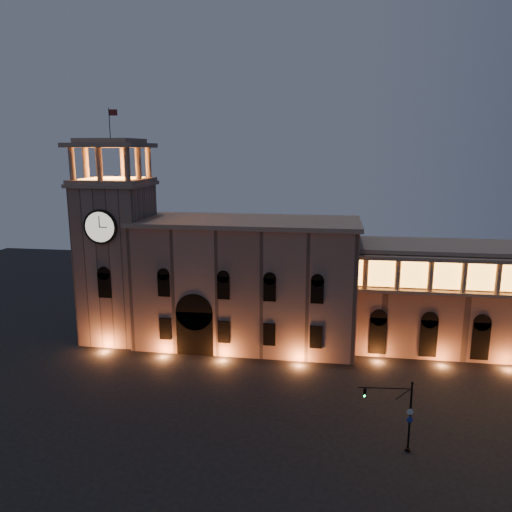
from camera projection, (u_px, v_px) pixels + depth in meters
name	position (u px, v px, depth m)	size (l,w,h in m)	color
ground	(230.00, 423.00, 50.14)	(160.00, 160.00, 0.00)	black
government_building	(246.00, 282.00, 69.81)	(30.80, 12.80, 17.60)	#89695A
clock_tower	(117.00, 253.00, 70.83)	(9.80, 9.80, 32.40)	#89695A
colonnade_wing	(498.00, 298.00, 67.00)	(40.60, 11.50, 14.50)	#846354
traffic_light	(401.00, 415.00, 44.81)	(4.98, 0.87, 6.85)	black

